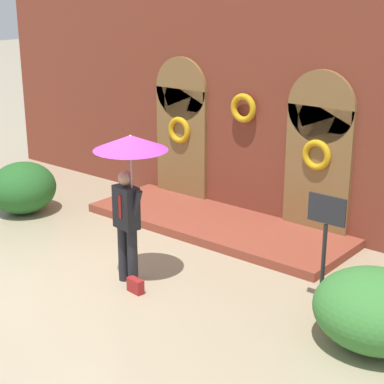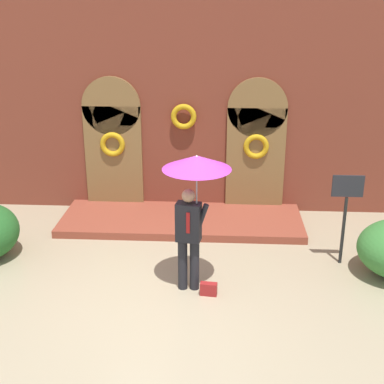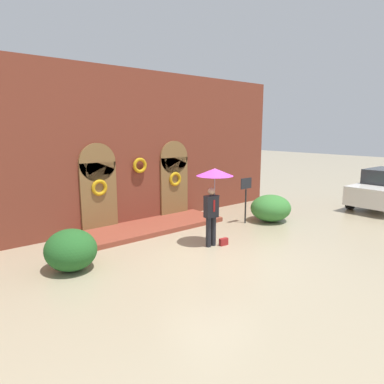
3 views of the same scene
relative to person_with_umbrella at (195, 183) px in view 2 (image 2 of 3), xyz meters
name	(u,v)px [view 2 (image 2 of 3)]	position (x,y,z in m)	size (l,w,h in m)	color
ground_plane	(168,299)	(-0.42, -0.36, -1.91)	(80.00, 80.00, 0.00)	tan
building_facade	(185,92)	(-0.42, 3.79, 0.76)	(14.00, 2.30, 5.60)	brown
person_with_umbrella	(195,183)	(0.00, 0.00, 0.00)	(1.10, 1.10, 2.36)	black
handbag	(209,289)	(0.25, -0.20, -1.80)	(0.28, 0.12, 0.22)	maroon
sign_post	(346,205)	(2.67, 1.08, -0.75)	(0.56, 0.06, 1.72)	black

